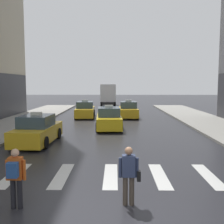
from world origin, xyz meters
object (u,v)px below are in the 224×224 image
object	(u,v)px
taxi_third	(128,110)
box_truck	(108,94)
taxi_fourth	(85,110)
pedestrian_with_backpack	(15,174)
taxi_lead	(37,131)
pedestrian_with_handbag	(129,172)
taxi_second	(109,119)

from	to	relation	value
taxi_third	box_truck	xyz separation A→B (m)	(-2.43, 14.23, 1.13)
box_truck	taxi_fourth	bearing A→B (deg)	-97.81
box_truck	pedestrian_with_backpack	bearing A→B (deg)	-92.57
taxi_lead	taxi_third	bearing A→B (deg)	64.71
taxi_fourth	pedestrian_with_backpack	world-z (taller)	taxi_fourth
box_truck	pedestrian_with_handbag	bearing A→B (deg)	-87.49
box_truck	taxi_lead	bearing A→B (deg)	-97.19
taxi_lead	pedestrian_with_handbag	distance (m)	9.24
taxi_lead	pedestrian_with_handbag	xyz separation A→B (m)	(4.83, -7.87, 0.21)
pedestrian_with_backpack	pedestrian_with_handbag	distance (m)	3.07
taxi_lead	taxi_fourth	size ratio (longest dim) A/B	1.00
taxi_second	pedestrian_with_backpack	world-z (taller)	taxi_second
taxi_lead	taxi_second	distance (m)	6.53
taxi_second	taxi_fourth	xyz separation A→B (m)	(-2.59, 6.91, 0.00)
pedestrian_with_handbag	taxi_second	bearing A→B (deg)	93.84
taxi_fourth	box_truck	xyz separation A→B (m)	(1.97, 14.33, 1.13)
taxi_fourth	pedestrian_with_handbag	world-z (taller)	taxi_fourth
taxi_fourth	box_truck	world-z (taller)	box_truck
taxi_fourth	box_truck	bearing A→B (deg)	82.19
pedestrian_with_backpack	taxi_second	bearing A→B (deg)	80.75
taxi_fourth	taxi_third	bearing A→B (deg)	1.29
taxi_third	box_truck	bearing A→B (deg)	99.71
taxi_third	pedestrian_with_backpack	xyz separation A→B (m)	(-3.98, -20.36, 0.25)
pedestrian_with_backpack	box_truck	bearing A→B (deg)	87.43
taxi_third	pedestrian_with_backpack	bearing A→B (deg)	-101.07
pedestrian_with_backpack	taxi_lead	bearing A→B (deg)	102.33
box_truck	pedestrian_with_handbag	distance (m)	34.35
taxi_lead	box_truck	xyz separation A→B (m)	(3.33, 26.43, 1.13)
taxi_third	box_truck	world-z (taller)	box_truck
taxi_lead	taxi_second	size ratio (longest dim) A/B	1.00
taxi_second	taxi_lead	bearing A→B (deg)	-127.30
taxi_lead	box_truck	world-z (taller)	box_truck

